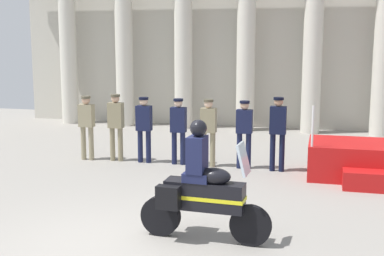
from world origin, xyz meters
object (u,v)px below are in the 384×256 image
object	(u,v)px
officer_in_row_1	(116,122)
officer_in_row_6	(278,128)
officer_in_row_4	(208,127)
motorcycle_with_rider	(200,191)
officer_in_row_0	(87,122)
officer_in_row_5	(244,129)
officer_in_row_2	(144,124)
officer_in_row_3	(178,126)
reviewing_stand	(383,163)

from	to	relation	value
officer_in_row_1	officer_in_row_6	size ratio (longest dim) A/B	0.98
officer_in_row_4	motorcycle_with_rider	world-z (taller)	motorcycle_with_rider
officer_in_row_0	officer_in_row_5	bearing A→B (deg)	-178.85
officer_in_row_4	officer_in_row_5	world-z (taller)	officer_in_row_4
officer_in_row_1	officer_in_row_6	distance (m)	4.12
officer_in_row_1	officer_in_row_2	distance (m)	0.76
officer_in_row_3	motorcycle_with_rider	distance (m)	5.06
officer_in_row_5	motorcycle_with_rider	distance (m)	4.75
reviewing_stand	officer_in_row_5	world-z (taller)	reviewing_stand
officer_in_row_3	officer_in_row_4	world-z (taller)	officer_in_row_4
reviewing_stand	motorcycle_with_rider	size ratio (longest dim) A/B	1.57
officer_in_row_3	officer_in_row_0	bearing A→B (deg)	2.20
officer_in_row_6	officer_in_row_1	bearing A→B (deg)	-0.85
officer_in_row_0	officer_in_row_2	distance (m)	1.55
officer_in_row_1	officer_in_row_5	size ratio (longest dim) A/B	1.04
reviewing_stand	officer_in_row_5	xyz separation A→B (m)	(-3.18, 0.24, 0.60)
reviewing_stand	officer_in_row_3	bearing A→B (deg)	176.97
officer_in_row_6	motorcycle_with_rider	bearing A→B (deg)	80.85
officer_in_row_2	officer_in_row_6	world-z (taller)	officer_in_row_6
officer_in_row_2	officer_in_row_4	size ratio (longest dim) A/B	1.00
officer_in_row_6	officer_in_row_4	bearing A→B (deg)	-1.66
officer_in_row_1	officer_in_row_4	world-z (taller)	officer_in_row_1
motorcycle_with_rider	officer_in_row_2	bearing A→B (deg)	121.89
officer_in_row_0	motorcycle_with_rider	bearing A→B (deg)	131.66
officer_in_row_5	officer_in_row_4	bearing A→B (deg)	1.25
officer_in_row_1	officer_in_row_4	size ratio (longest dim) A/B	1.04
officer_in_row_3	officer_in_row_5	size ratio (longest dim) A/B	1.00
officer_in_row_4	officer_in_row_2	bearing A→B (deg)	-0.40
officer_in_row_0	officer_in_row_6	bearing A→B (deg)	-179.83
officer_in_row_1	motorcycle_with_rider	xyz separation A→B (m)	(3.35, -4.76, -0.22)
officer_in_row_4	motorcycle_with_rider	size ratio (longest dim) A/B	0.80
reviewing_stand	officer_in_row_6	distance (m)	2.47
officer_in_row_1	officer_in_row_5	distance (m)	3.32
officer_in_row_4	officer_in_row_5	distance (m)	0.88
officer_in_row_4	officer_in_row_1	bearing A→B (deg)	-0.29
officer_in_row_5	reviewing_stand	bearing A→B (deg)	176.00
officer_in_row_0	officer_in_row_6	xyz separation A→B (m)	(4.91, -0.01, 0.06)
reviewing_stand	officer_in_row_1	distance (m)	6.53
motorcycle_with_rider	officer_in_row_3	bearing A→B (deg)	112.81
officer_in_row_0	officer_in_row_4	bearing A→B (deg)	-178.88
officer_in_row_1	officer_in_row_6	bearing A→B (deg)	179.15
officer_in_row_2	officer_in_row_5	bearing A→B (deg)	-179.83
reviewing_stand	officer_in_row_4	size ratio (longest dim) A/B	1.97
officer_in_row_2	officer_in_row_6	bearing A→B (deg)	178.97
motorcycle_with_rider	officer_in_row_4	bearing A→B (deg)	104.26
reviewing_stand	officer_in_row_0	xyz separation A→B (m)	(-7.28, 0.17, 0.61)
officer_in_row_2	officer_in_row_3	distance (m)	0.90
officer_in_row_6	officer_in_row_3	bearing A→B (deg)	-1.85
officer_in_row_3	officer_in_row_4	bearing A→B (deg)	177.72
reviewing_stand	officer_in_row_2	xyz separation A→B (m)	(-5.73, 0.24, 0.60)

